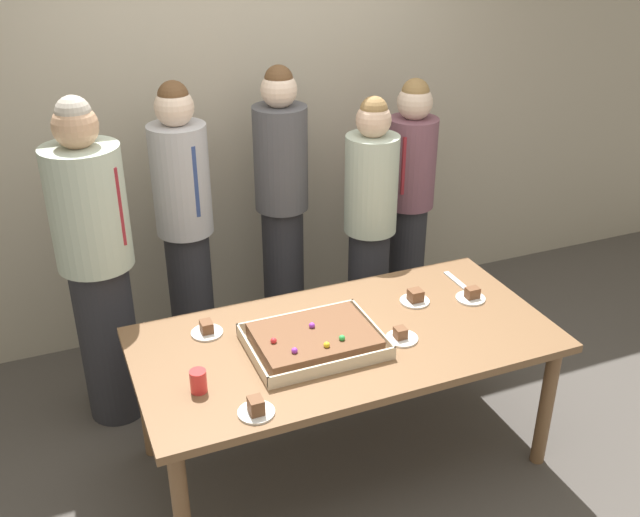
{
  "coord_description": "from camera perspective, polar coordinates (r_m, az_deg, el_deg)",
  "views": [
    {
      "loc": [
        -1.19,
        -2.57,
        2.57
      ],
      "look_at": [
        -0.07,
        0.15,
        1.07
      ],
      "focal_mm": 40.51,
      "sensor_mm": 36.0,
      "label": 1
    }
  ],
  "objects": [
    {
      "name": "plated_slice_far_right",
      "position": [
        3.43,
        -8.93,
        -5.59
      ],
      "size": [
        0.15,
        0.15,
        0.06
      ],
      "color": "white",
      "rests_on": "party_table"
    },
    {
      "name": "plated_slice_near_left",
      "position": [
        2.92,
        -5.07,
        -11.74
      ],
      "size": [
        0.15,
        0.15,
        0.08
      ],
      "color": "white",
      "rests_on": "party_table"
    },
    {
      "name": "ground_plane",
      "position": [
        3.83,
        1.85,
        -15.29
      ],
      "size": [
        12.0,
        12.0,
        0.0
      ],
      "primitive_type": "plane",
      "color": "#4C4742"
    },
    {
      "name": "party_table",
      "position": [
        3.42,
        2.01,
        -7.21
      ],
      "size": [
        1.95,
        0.96,
        0.72
      ],
      "color": "brown",
      "rests_on": "ground_plane"
    },
    {
      "name": "plated_slice_far_left",
      "position": [
        3.67,
        7.52,
        -3.11
      ],
      "size": [
        0.15,
        0.15,
        0.07
      ],
      "color": "white",
      "rests_on": "party_table"
    },
    {
      "name": "cake_server_utensil",
      "position": [
        3.91,
        10.66,
        -1.7
      ],
      "size": [
        0.03,
        0.2,
        0.01
      ],
      "primitive_type": "cube",
      "color": "silver",
      "rests_on": "party_table"
    },
    {
      "name": "person_green_shirt_behind",
      "position": [
        3.78,
        -17.21,
        -0.45
      ],
      "size": [
        0.37,
        0.37,
        1.76
      ],
      "rotation": [
        0.0,
        0.0,
        -0.79
      ],
      "color": "#28282D",
      "rests_on": "ground_plane"
    },
    {
      "name": "drink_cup_nearest",
      "position": [
        3.05,
        -9.59,
        -9.53
      ],
      "size": [
        0.07,
        0.07,
        0.1
      ],
      "primitive_type": "cylinder",
      "color": "red",
      "rests_on": "party_table"
    },
    {
      "name": "person_back_corner",
      "position": [
        4.58,
        7.05,
        4.69
      ],
      "size": [
        0.31,
        0.31,
        1.61
      ],
      "rotation": [
        0.0,
        0.0,
        -2.34
      ],
      "color": "#28282D",
      "rests_on": "ground_plane"
    },
    {
      "name": "plated_slice_center_front",
      "position": [
        3.75,
        11.87,
        -2.9
      ],
      "size": [
        0.15,
        0.15,
        0.06
      ],
      "color": "white",
      "rests_on": "party_table"
    },
    {
      "name": "person_serving_front",
      "position": [
        4.24,
        3.97,
        2.69
      ],
      "size": [
        0.31,
        0.31,
        1.59
      ],
      "rotation": [
        0.0,
        0.0,
        -2.24
      ],
      "color": "#28282D",
      "rests_on": "ground_plane"
    },
    {
      "name": "sheet_cake",
      "position": [
        3.29,
        -0.47,
        -6.45
      ],
      "size": [
        0.6,
        0.46,
        0.1
      ],
      "color": "beige",
      "rests_on": "party_table"
    },
    {
      "name": "person_striped_tie_right",
      "position": [
        4.27,
        -3.03,
        4.14
      ],
      "size": [
        0.31,
        0.31,
        1.74
      ],
      "rotation": [
        0.0,
        0.0,
        -1.8
      ],
      "color": "#28282D",
      "rests_on": "ground_plane"
    },
    {
      "name": "person_far_right_suit",
      "position": [
        4.11,
        -10.6,
        2.54
      ],
      "size": [
        0.32,
        0.32,
        1.72
      ],
      "rotation": [
        0.0,
        0.0,
        -1.3
      ],
      "color": "#28282D",
      "rests_on": "ground_plane"
    },
    {
      "name": "plated_slice_near_right",
      "position": [
        3.37,
        6.44,
        -6.12
      ],
      "size": [
        0.15,
        0.15,
        0.06
      ],
      "color": "white",
      "rests_on": "party_table"
    },
    {
      "name": "interior_back_panel",
      "position": [
        4.47,
        -6.47,
        12.89
      ],
      "size": [
        8.0,
        0.12,
        3.0
      ],
      "primitive_type": "cube",
      "color": "#B2A893",
      "rests_on": "ground_plane"
    }
  ]
}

